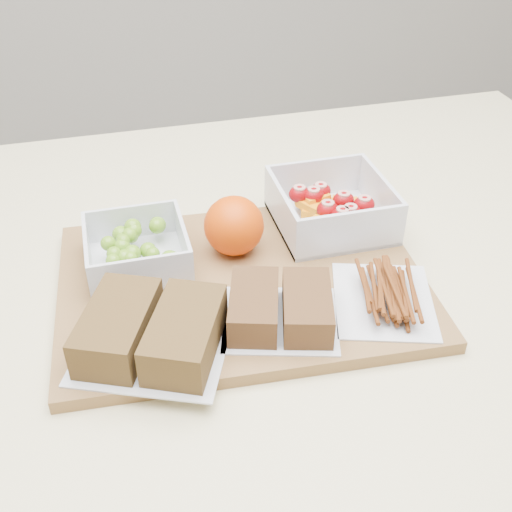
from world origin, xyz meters
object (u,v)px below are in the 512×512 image
object	(u,v)px
cutting_board	(242,284)
pretzel_bag	(385,291)
grape_container	(138,250)
orange	(234,226)
sandwich_bag_center	(281,308)
sandwich_bag_left	(151,331)
fruit_container	(331,209)

from	to	relation	value
cutting_board	pretzel_bag	xyz separation A→B (m)	(0.14, -0.08, 0.02)
cutting_board	grape_container	size ratio (longest dim) A/B	3.61
orange	sandwich_bag_center	distance (m)	0.14
orange	sandwich_bag_left	size ratio (longest dim) A/B	0.39
cutting_board	grape_container	distance (m)	0.13
fruit_container	pretzel_bag	distance (m)	0.16
cutting_board	sandwich_bag_center	size ratio (longest dim) A/B	2.86
grape_container	orange	distance (m)	0.12
cutting_board	orange	size ratio (longest dim) A/B	5.76
cutting_board	orange	xyz separation A→B (m)	(0.00, 0.06, 0.04)
grape_container	orange	world-z (taller)	orange
grape_container	pretzel_bag	bearing A→B (deg)	-28.42
grape_container	sandwich_bag_left	world-z (taller)	grape_container
grape_container	orange	size ratio (longest dim) A/B	1.60
grape_container	orange	xyz separation A→B (m)	(0.12, -0.00, 0.02)
sandwich_bag_center	pretzel_bag	world-z (taller)	sandwich_bag_center
sandwich_bag_left	sandwich_bag_center	xyz separation A→B (m)	(0.14, 0.01, -0.00)
grape_container	sandwich_bag_center	size ratio (longest dim) A/B	0.79
grape_container	fruit_container	distance (m)	0.25
orange	sandwich_bag_center	world-z (taller)	orange
orange	pretzel_bag	world-z (taller)	orange
pretzel_bag	sandwich_bag_left	bearing A→B (deg)	-178.32
sandwich_bag_left	sandwich_bag_center	bearing A→B (deg)	2.62
orange	pretzel_bag	size ratio (longest dim) A/B	0.46
fruit_container	sandwich_bag_left	size ratio (longest dim) A/B	0.74
grape_container	sandwich_bag_left	xyz separation A→B (m)	(-0.00, -0.15, 0.00)
fruit_container	sandwich_bag_left	bearing A→B (deg)	-146.08
orange	sandwich_bag_left	distance (m)	0.19
cutting_board	fruit_container	world-z (taller)	fruit_container
cutting_board	fruit_container	bearing A→B (deg)	34.53
cutting_board	sandwich_bag_left	xyz separation A→B (m)	(-0.11, -0.09, 0.03)
grape_container	pretzel_bag	size ratio (longest dim) A/B	0.74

